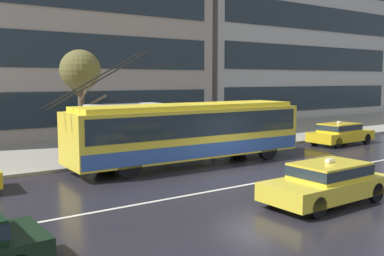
# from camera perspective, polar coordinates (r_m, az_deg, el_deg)

# --- Properties ---
(ground_plane) EXTENTS (160.00, 160.00, 0.00)m
(ground_plane) POSITION_cam_1_polar(r_m,az_deg,el_deg) (18.17, 7.89, -5.97)
(ground_plane) COLOR #222029
(sidewalk_slab) EXTENTS (80.00, 10.00, 0.14)m
(sidewalk_slab) POSITION_cam_1_polar(r_m,az_deg,el_deg) (26.14, -6.90, -2.04)
(sidewalk_slab) COLOR gray
(sidewalk_slab) RESTS_ON ground_plane
(lane_centre_line) EXTENTS (72.00, 0.14, 0.01)m
(lane_centre_line) POSITION_cam_1_polar(r_m,az_deg,el_deg) (17.32, 10.59, -6.62)
(lane_centre_line) COLOR silver
(lane_centre_line) RESTS_ON ground_plane
(trolleybus) EXTENTS (12.05, 2.71, 5.01)m
(trolleybus) POSITION_cam_1_polar(r_m,az_deg,el_deg) (19.89, -0.30, -0.39)
(trolleybus) COLOR yellow
(trolleybus) RESTS_ON ground_plane
(taxi_ahead_of_bus) EXTENTS (4.37, 1.94, 1.39)m
(taxi_ahead_of_bus) POSITION_cam_1_polar(r_m,az_deg,el_deg) (27.56, 18.68, -0.58)
(taxi_ahead_of_bus) COLOR yellow
(taxi_ahead_of_bus) RESTS_ON ground_plane
(taxi_oncoming_near) EXTENTS (4.32, 1.90, 1.39)m
(taxi_oncoming_near) POSITION_cam_1_polar(r_m,az_deg,el_deg) (14.41, 17.13, -6.57)
(taxi_oncoming_near) COLOR gold
(taxi_oncoming_near) RESTS_ON ground_plane
(bus_shelter) EXTENTS (3.78, 1.53, 2.52)m
(bus_shelter) POSITION_cam_1_polar(r_m,az_deg,el_deg) (21.95, -8.79, 1.38)
(bus_shelter) COLOR gray
(bus_shelter) RESTS_ON sidewalk_slab
(pedestrian_at_shelter) EXTENTS (1.16, 1.16, 1.94)m
(pedestrian_at_shelter) POSITION_cam_1_polar(r_m,az_deg,el_deg) (23.91, 2.61, 1.03)
(pedestrian_at_shelter) COLOR navy
(pedestrian_at_shelter) RESTS_ON sidewalk_slab
(pedestrian_approaching_curb) EXTENTS (0.48, 0.48, 1.71)m
(pedestrian_approaching_curb) POSITION_cam_1_polar(r_m,az_deg,el_deg) (21.85, -9.56, -0.85)
(pedestrian_approaching_curb) COLOR #46553B
(pedestrian_approaching_curb) RESTS_ON sidewalk_slab
(pedestrian_walking_past) EXTENTS (1.25, 1.25, 1.89)m
(pedestrian_walking_past) POSITION_cam_1_polar(r_m,az_deg,el_deg) (23.10, -3.49, 0.86)
(pedestrian_walking_past) COLOR brown
(pedestrian_walking_past) RESTS_ON sidewalk_slab
(pedestrian_waiting_by_pole) EXTENTS (0.50, 0.50, 1.70)m
(pedestrian_waiting_by_pole) POSITION_cam_1_polar(r_m,az_deg,el_deg) (20.57, -8.84, -1.31)
(pedestrian_waiting_by_pole) COLOR #2E2F53
(pedestrian_waiting_by_pole) RESTS_ON sidewalk_slab
(street_tree_bare) EXTENTS (1.98, 2.34, 5.15)m
(street_tree_bare) POSITION_cam_1_polar(r_m,az_deg,el_deg) (22.05, -14.29, 7.03)
(street_tree_bare) COLOR brown
(street_tree_bare) RESTS_ON sidewalk_slab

